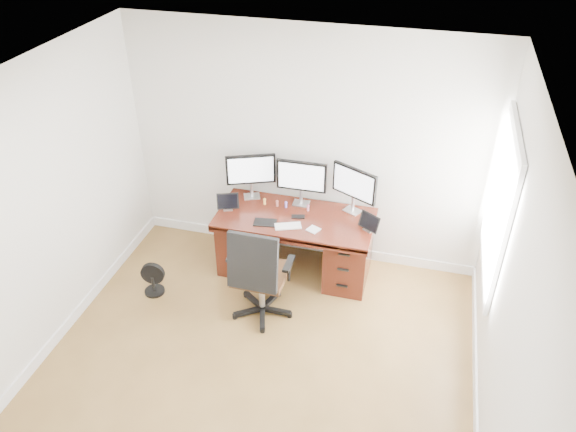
% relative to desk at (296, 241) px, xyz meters
% --- Properties ---
extents(ground, '(4.50, 4.50, 0.00)m').
position_rel_desk_xyz_m(ground, '(0.00, -1.83, -0.40)').
color(ground, brown).
rests_on(ground, ground).
extents(back_wall, '(4.00, 0.10, 2.70)m').
position_rel_desk_xyz_m(back_wall, '(0.00, 0.42, 0.95)').
color(back_wall, silver).
rests_on(back_wall, ground).
extents(right_wall, '(0.10, 4.50, 2.70)m').
position_rel_desk_xyz_m(right_wall, '(2.00, -1.72, 0.95)').
color(right_wall, silver).
rests_on(right_wall, ground).
extents(desk, '(1.70, 0.80, 0.75)m').
position_rel_desk_xyz_m(desk, '(0.00, 0.00, 0.00)').
color(desk, '#42160D').
rests_on(desk, ground).
extents(office_chair, '(0.64, 0.61, 1.13)m').
position_rel_desk_xyz_m(office_chair, '(-0.16, -0.83, -0.03)').
color(office_chair, black).
rests_on(office_chair, ground).
extents(floor_fan, '(0.26, 0.22, 0.38)m').
position_rel_desk_xyz_m(floor_fan, '(-1.39, -0.79, -0.22)').
color(floor_fan, black).
rests_on(floor_fan, ground).
extents(monitor_left, '(0.52, 0.24, 0.53)m').
position_rel_desk_xyz_m(monitor_left, '(-0.58, 0.24, 0.68)').
color(monitor_left, silver).
rests_on(monitor_left, desk).
extents(monitor_center, '(0.55, 0.14, 0.53)m').
position_rel_desk_xyz_m(monitor_center, '(0.00, 0.24, 0.68)').
color(monitor_center, silver).
rests_on(monitor_center, desk).
extents(monitor_right, '(0.51, 0.28, 0.53)m').
position_rel_desk_xyz_m(monitor_right, '(0.58, 0.24, 0.68)').
color(monitor_right, silver).
rests_on(monitor_right, desk).
extents(tablet_left, '(0.25, 0.15, 0.19)m').
position_rel_desk_xyz_m(tablet_left, '(-0.75, -0.08, 0.43)').
color(tablet_left, silver).
rests_on(tablet_left, desk).
extents(tablet_right, '(0.24, 0.18, 0.19)m').
position_rel_desk_xyz_m(tablet_right, '(0.80, -0.08, 0.43)').
color(tablet_right, silver).
rests_on(tablet_right, desk).
extents(keyboard, '(0.30, 0.21, 0.01)m').
position_rel_desk_xyz_m(keyboard, '(-0.03, -0.24, 0.36)').
color(keyboard, silver).
rests_on(keyboard, desk).
extents(trackpad, '(0.16, 0.16, 0.01)m').
position_rel_desk_xyz_m(trackpad, '(0.25, -0.23, 0.35)').
color(trackpad, silver).
rests_on(trackpad, desk).
extents(drawing_tablet, '(0.26, 0.18, 0.01)m').
position_rel_desk_xyz_m(drawing_tablet, '(-0.28, -0.23, 0.35)').
color(drawing_tablet, black).
rests_on(drawing_tablet, desk).
extents(phone, '(0.16, 0.10, 0.01)m').
position_rel_desk_xyz_m(phone, '(0.03, -0.03, 0.35)').
color(phone, black).
rests_on(phone, desk).
extents(figurine_orange, '(0.03, 0.03, 0.08)m').
position_rel_desk_xyz_m(figurine_orange, '(-0.39, 0.12, 0.39)').
color(figurine_orange, '#FFC756').
rests_on(figurine_orange, desk).
extents(figurine_brown, '(0.03, 0.03, 0.08)m').
position_rel_desk_xyz_m(figurine_brown, '(-0.24, 0.12, 0.39)').
color(figurine_brown, brown).
rests_on(figurine_brown, desk).
extents(figurine_purple, '(0.03, 0.03, 0.08)m').
position_rel_desk_xyz_m(figurine_purple, '(-0.14, 0.12, 0.39)').
color(figurine_purple, '#8869DE').
rests_on(figurine_purple, desk).
extents(figurine_pink, '(0.03, 0.03, 0.08)m').
position_rel_desk_xyz_m(figurine_pink, '(0.11, 0.12, 0.39)').
color(figurine_pink, pink).
rests_on(figurine_pink, desk).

